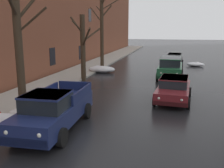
% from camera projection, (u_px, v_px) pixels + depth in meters
% --- Properties ---
extents(left_sidewalk_slab, '(3.36, 80.00, 0.15)m').
position_uv_depth(left_sidewalk_slab, '(70.00, 75.00, 23.22)').
color(left_sidewalk_slab, '#A8A399').
rests_on(left_sidewalk_slab, ground).
extents(brick_townhouse_facade, '(0.63, 80.00, 11.56)m').
position_uv_depth(brick_townhouse_facade, '(45.00, 10.00, 22.52)').
color(brick_townhouse_facade, brown).
rests_on(brick_townhouse_facade, ground).
extents(snow_bank_near_corner_left, '(2.16, 0.91, 0.70)m').
position_uv_depth(snow_bank_near_corner_left, '(2.00, 121.00, 11.02)').
color(snow_bank_near_corner_left, white).
rests_on(snow_bank_near_corner_left, ground).
extents(snow_bank_mid_block_left, '(2.65, 1.49, 0.67)m').
position_uv_depth(snow_bank_mid_block_left, '(101.00, 69.00, 25.21)').
color(snow_bank_mid_block_left, white).
rests_on(snow_bank_mid_block_left, ground).
extents(snow_bank_along_right_kerb, '(2.19, 1.17, 0.50)m').
position_uv_depth(snow_bank_along_right_kerb, '(30.00, 113.00, 12.42)').
color(snow_bank_along_right_kerb, white).
rests_on(snow_bank_along_right_kerb, ground).
extents(snow_bank_far_right_pile, '(1.99, 1.09, 0.53)m').
position_uv_depth(snow_bank_far_right_pile, '(196.00, 64.00, 29.30)').
color(snow_bank_far_right_pile, white).
rests_on(snow_bank_far_right_pile, ground).
extents(bare_tree_second_along_sidewalk, '(1.75, 3.17, 7.49)m').
position_uv_depth(bare_tree_second_along_sidewalk, '(18.00, 36.00, 12.13)').
color(bare_tree_second_along_sidewalk, '#382B1E').
rests_on(bare_tree_second_along_sidewalk, ground).
extents(bare_tree_mid_block, '(1.90, 3.44, 5.31)m').
position_uv_depth(bare_tree_mid_block, '(83.00, 46.00, 20.77)').
color(bare_tree_mid_block, '#382B1E').
rests_on(bare_tree_mid_block, ground).
extents(bare_tree_far_down_block, '(2.91, 2.68, 7.78)m').
position_uv_depth(bare_tree_far_down_block, '(102.00, 31.00, 25.95)').
color(bare_tree_far_down_block, '#382B1E').
rests_on(bare_tree_far_down_block, ground).
extents(pickup_truck_darkblue_approaching_near_lane, '(2.26, 5.40, 1.76)m').
position_uv_depth(pickup_truck_darkblue_approaching_near_lane, '(54.00, 110.00, 10.85)').
color(pickup_truck_darkblue_approaching_near_lane, navy).
rests_on(pickup_truck_darkblue_approaching_near_lane, ground).
extents(sedan_maroon_parked_kerbside_close, '(2.23, 4.45, 1.42)m').
position_uv_depth(sedan_maroon_parked_kerbside_close, '(174.00, 88.00, 15.28)').
color(sedan_maroon_parked_kerbside_close, maroon).
rests_on(sedan_maroon_parked_kerbside_close, ground).
extents(suv_green_parked_kerbside_mid, '(2.23, 4.86, 1.82)m').
position_uv_depth(suv_green_parked_kerbside_mid, '(171.00, 67.00, 22.20)').
color(suv_green_parked_kerbside_mid, '#1E5633').
rests_on(suv_green_parked_kerbside_mid, ground).
extents(sedan_black_parked_far_down_block, '(2.07, 4.28, 1.42)m').
position_uv_depth(sedan_black_parked_far_down_block, '(174.00, 59.00, 29.50)').
color(sedan_black_parked_far_down_block, black).
rests_on(sedan_black_parked_far_down_block, ground).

